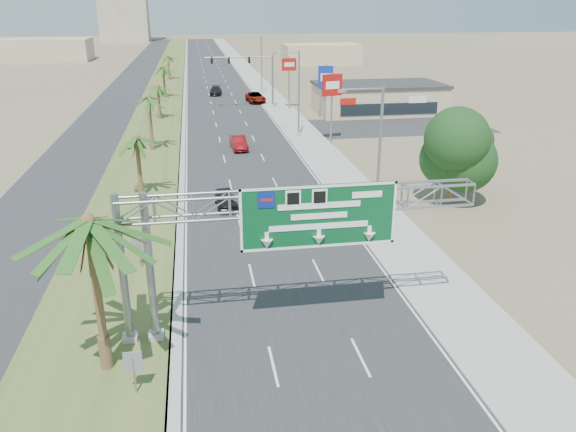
# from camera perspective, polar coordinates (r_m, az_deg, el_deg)

# --- Properties ---
(road) EXTENTS (12.00, 300.00, 0.02)m
(road) POSITION_cam_1_polar(r_m,az_deg,el_deg) (124.67, -7.45, 13.63)
(road) COLOR #28282B
(road) RESTS_ON ground
(sidewalk_right) EXTENTS (4.00, 300.00, 0.10)m
(sidewalk_right) POSITION_cam_1_polar(r_m,az_deg,el_deg) (125.28, -3.45, 13.82)
(sidewalk_right) COLOR #9E9B93
(sidewalk_right) RESTS_ON ground
(median_grass) EXTENTS (7.00, 300.00, 0.12)m
(median_grass) POSITION_cam_1_polar(r_m,az_deg,el_deg) (124.67, -12.17, 13.38)
(median_grass) COLOR #485B28
(median_grass) RESTS_ON ground
(opposing_road) EXTENTS (8.00, 300.00, 0.02)m
(opposing_road) POSITION_cam_1_polar(r_m,az_deg,el_deg) (125.17, -15.45, 13.11)
(opposing_road) COLOR #28282B
(opposing_road) RESTS_ON ground
(sign_gantry) EXTENTS (16.75, 1.24, 7.50)m
(sign_gantry) POSITION_cam_1_polar(r_m,az_deg,el_deg) (25.51, -0.47, 0.20)
(sign_gantry) COLOR gray
(sign_gantry) RESTS_ON ground
(palm_near) EXTENTS (5.70, 5.70, 8.35)m
(palm_near) POSITION_cam_1_polar(r_m,az_deg,el_deg) (23.53, -19.66, -0.59)
(palm_near) COLOR brown
(palm_near) RESTS_ON ground
(palm_row_b) EXTENTS (3.99, 3.99, 5.95)m
(palm_row_b) POSITION_cam_1_polar(r_m,az_deg,el_deg) (47.01, -15.16, 7.59)
(palm_row_b) COLOR brown
(palm_row_b) RESTS_ON ground
(palm_row_c) EXTENTS (3.99, 3.99, 6.75)m
(palm_row_c) POSITION_cam_1_polar(r_m,az_deg,el_deg) (62.55, -14.00, 11.53)
(palm_row_c) COLOR brown
(palm_row_c) RESTS_ON ground
(palm_row_d) EXTENTS (3.99, 3.99, 5.45)m
(palm_row_d) POSITION_cam_1_polar(r_m,az_deg,el_deg) (80.50, -13.10, 12.64)
(palm_row_d) COLOR brown
(palm_row_d) RESTS_ON ground
(palm_row_e) EXTENTS (3.99, 3.99, 6.15)m
(palm_row_e) POSITION_cam_1_polar(r_m,az_deg,el_deg) (99.28, -12.59, 14.50)
(palm_row_e) COLOR brown
(palm_row_e) RESTS_ON ground
(palm_row_f) EXTENTS (3.99, 3.99, 5.75)m
(palm_row_f) POSITION_cam_1_polar(r_m,az_deg,el_deg) (124.18, -12.10, 15.52)
(palm_row_f) COLOR brown
(palm_row_f) RESTS_ON ground
(streetlight_near) EXTENTS (3.27, 0.44, 10.00)m
(streetlight_near) POSITION_cam_1_polar(r_m,az_deg,el_deg) (39.05, 8.93, 5.16)
(streetlight_near) COLOR gray
(streetlight_near) RESTS_ON ground
(streetlight_mid) EXTENTS (3.27, 0.44, 10.00)m
(streetlight_mid) POSITION_cam_1_polar(r_m,az_deg,el_deg) (67.56, 0.93, 11.93)
(streetlight_mid) COLOR gray
(streetlight_mid) RESTS_ON ground
(streetlight_far) EXTENTS (3.27, 0.44, 10.00)m
(streetlight_far) POSITION_cam_1_polar(r_m,az_deg,el_deg) (102.90, -2.81, 14.94)
(streetlight_far) COLOR gray
(streetlight_far) RESTS_ON ground
(signal_mast) EXTENTS (10.28, 0.71, 8.00)m
(signal_mast) POSITION_cam_1_polar(r_m,az_deg,el_deg) (86.81, -2.94, 13.97)
(signal_mast) COLOR gray
(signal_mast) RESTS_ON ground
(store_building) EXTENTS (18.00, 10.00, 4.00)m
(store_building) POSITION_cam_1_polar(r_m,az_deg,el_deg) (85.05, 9.16, 11.66)
(store_building) COLOR tan
(store_building) RESTS_ON ground
(oak_near) EXTENTS (4.50, 4.50, 6.80)m
(oak_near) POSITION_cam_1_polar(r_m,az_deg,el_deg) (45.56, 16.66, 6.56)
(oak_near) COLOR brown
(oak_near) RESTS_ON ground
(oak_far) EXTENTS (3.50, 3.50, 5.60)m
(oak_far) POSITION_cam_1_polar(r_m,az_deg,el_deg) (50.52, 17.73, 6.94)
(oak_far) COLOR brown
(oak_far) RESTS_ON ground
(median_signback_a) EXTENTS (0.75, 0.08, 2.08)m
(median_signback_a) POSITION_cam_1_polar(r_m,az_deg,el_deg) (24.07, -15.44, -14.40)
(median_signback_a) COLOR gray
(median_signback_a) RESTS_ON ground
(median_signback_b) EXTENTS (0.75, 0.08, 2.08)m
(median_signback_b) POSITION_cam_1_polar(r_m,az_deg,el_deg) (34.64, -14.88, -3.05)
(median_signback_b) COLOR gray
(median_signback_b) RESTS_ON ground
(building_distant_left) EXTENTS (24.00, 14.00, 6.00)m
(building_distant_left) POSITION_cam_1_polar(r_m,az_deg,el_deg) (178.66, -23.36, 15.25)
(building_distant_left) COLOR tan
(building_distant_left) RESTS_ON ground
(building_distant_right) EXTENTS (20.00, 12.00, 5.00)m
(building_distant_right) POSITION_cam_1_polar(r_m,az_deg,el_deg) (158.06, 3.37, 16.14)
(building_distant_right) COLOR tan
(building_distant_right) RESTS_ON ground
(car_left_lane) EXTENTS (1.82, 4.07, 1.36)m
(car_left_lane) POSITION_cam_1_polar(r_m,az_deg,el_deg) (44.26, -6.32, 1.71)
(car_left_lane) COLOR black
(car_left_lane) RESTS_ON ground
(car_mid_lane) EXTENTS (1.82, 4.52, 1.46)m
(car_mid_lane) POSITION_cam_1_polar(r_m,az_deg,el_deg) (62.36, -5.04, 7.40)
(car_mid_lane) COLOR #69090C
(car_mid_lane) RESTS_ON ground
(car_right_lane) EXTENTS (3.03, 5.88, 1.59)m
(car_right_lane) POSITION_cam_1_polar(r_m,az_deg,el_deg) (93.44, -3.32, 11.93)
(car_right_lane) COLOR gray
(car_right_lane) RESTS_ON ground
(car_far) EXTENTS (2.47, 5.08, 1.42)m
(car_far) POSITION_cam_1_polar(r_m,az_deg,el_deg) (102.13, -7.36, 12.50)
(car_far) COLOR black
(car_far) RESTS_ON ground
(pole_sign_red_near) EXTENTS (2.40, 0.90, 7.95)m
(pole_sign_red_near) POSITION_cam_1_polar(r_m,az_deg,el_deg) (64.57, 4.51, 12.78)
(pole_sign_red_near) COLOR gray
(pole_sign_red_near) RESTS_ON ground
(pole_sign_blue) EXTENTS (2.02, 0.61, 7.48)m
(pole_sign_blue) POSITION_cam_1_polar(r_m,az_deg,el_deg) (78.14, 3.83, 13.68)
(pole_sign_blue) COLOR gray
(pole_sign_blue) RESTS_ON ground
(pole_sign_red_far) EXTENTS (2.22, 0.63, 7.75)m
(pole_sign_red_far) POSITION_cam_1_polar(r_m,az_deg,el_deg) (86.18, 0.12, 14.77)
(pole_sign_red_far) COLOR gray
(pole_sign_red_far) RESTS_ON ground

